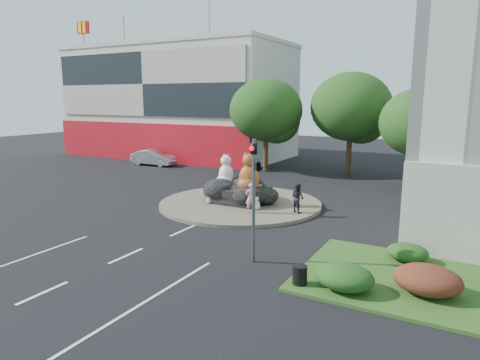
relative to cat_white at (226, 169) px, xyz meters
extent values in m
plane|color=black|center=(1.23, -10.35, -2.11)|extent=(120.00, 120.00, 0.00)
cylinder|color=brown|center=(1.23, -0.35, -2.01)|extent=(10.00, 10.00, 0.20)
cube|color=#BDB7AA|center=(-16.77, 17.65, 3.89)|extent=(25.00, 12.00, 12.00)
cube|color=#B6101C|center=(-16.77, 11.60, -0.11)|extent=(25.00, 0.30, 4.00)
cube|color=#B2AD9E|center=(-16.77, 11.55, 5.89)|extent=(24.00, 0.15, 6.50)
cube|color=#BDB7AA|center=(-16.77, 17.65, 10.09)|extent=(25.20, 12.20, 0.40)
cylinder|color=#595B60|center=(-24.77, 17.65, 12.29)|extent=(0.10, 0.10, 4.00)
cylinder|color=#595B60|center=(-13.77, 19.65, 12.79)|extent=(0.10, 0.10, 5.00)
cube|color=#B6101C|center=(-27.27, 13.65, 12.49)|extent=(1.80, 0.25, 1.40)
cube|color=#26531B|center=(13.23, -7.35, -2.05)|extent=(10.00, 6.00, 0.12)
cylinder|color=#382314|center=(-2.77, 11.65, -0.24)|extent=(0.44, 0.44, 3.74)
ellipsoid|color=#183B12|center=(-2.77, 11.65, 3.41)|extent=(6.46, 6.46, 5.49)
sphere|color=#183B12|center=(-1.97, 12.15, 2.56)|extent=(4.25, 4.25, 4.25)
sphere|color=#183B12|center=(-3.47, 11.35, 2.82)|extent=(3.74, 3.74, 3.74)
cylinder|color=#382314|center=(4.23, 13.65, -0.13)|extent=(0.44, 0.44, 3.96)
ellipsoid|color=#183B12|center=(4.23, 13.65, 3.74)|extent=(6.84, 6.84, 5.81)
sphere|color=#183B12|center=(5.03, 14.15, 2.84)|extent=(4.50, 4.50, 4.50)
sphere|color=#183B12|center=(3.53, 13.35, 3.11)|extent=(3.96, 3.96, 3.96)
cylinder|color=#382314|center=(10.23, 9.65, -0.46)|extent=(0.44, 0.44, 3.30)
ellipsoid|color=#183B12|center=(10.23, 9.65, 2.76)|extent=(5.70, 5.70, 4.84)
sphere|color=#183B12|center=(11.03, 10.15, 2.01)|extent=(3.75, 3.75, 3.75)
sphere|color=#183B12|center=(9.53, 9.35, 2.24)|extent=(3.30, 3.30, 3.30)
ellipsoid|color=#183B12|center=(10.23, -9.35, -1.54)|extent=(2.00, 1.60, 0.90)
ellipsoid|color=#491813|center=(12.73, -8.35, -1.50)|extent=(2.20, 1.76, 0.99)
ellipsoid|color=#183B12|center=(11.73, -5.55, -1.63)|extent=(1.60, 1.28, 0.72)
cylinder|color=#595B60|center=(6.23, -8.35, 0.39)|extent=(0.14, 0.14, 5.00)
imported|color=black|center=(6.23, -8.35, 2.09)|extent=(0.21, 0.26, 1.30)
imported|color=black|center=(6.43, -8.35, 1.89)|extent=(0.26, 1.24, 0.50)
sphere|color=red|center=(6.23, -8.53, 2.54)|extent=(0.18, 0.18, 0.18)
cylinder|color=#595B60|center=(13.23, -2.35, 5.89)|extent=(2.00, 0.12, 0.12)
cube|color=silver|center=(12.23, -2.35, 5.79)|extent=(0.50, 0.22, 0.12)
imported|color=pink|center=(2.94, -2.25, -1.06)|extent=(0.73, 0.71, 1.69)
imported|color=#212129|center=(5.23, -0.93, -1.07)|extent=(1.02, 0.95, 1.68)
imported|color=#B6B9BE|center=(-14.08, 9.65, -1.34)|extent=(4.75, 1.84, 1.54)
cylinder|color=black|center=(8.73, -9.65, -1.66)|extent=(0.62, 0.62, 0.67)
camera|label=1|loc=(13.69, -23.01, 4.42)|focal=32.00mm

